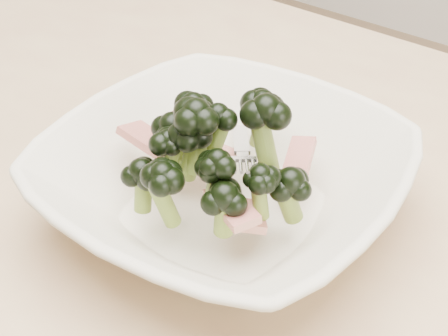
# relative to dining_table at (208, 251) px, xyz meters

# --- Properties ---
(dining_table) EXTENTS (1.20, 0.80, 0.75)m
(dining_table) POSITION_rel_dining_table_xyz_m (0.00, 0.00, 0.00)
(dining_table) COLOR tan
(dining_table) RESTS_ON ground
(broccoli_dish) EXTENTS (0.32, 0.32, 0.13)m
(broccoli_dish) POSITION_rel_dining_table_xyz_m (0.05, -0.03, 0.14)
(broccoli_dish) COLOR beige
(broccoli_dish) RESTS_ON dining_table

